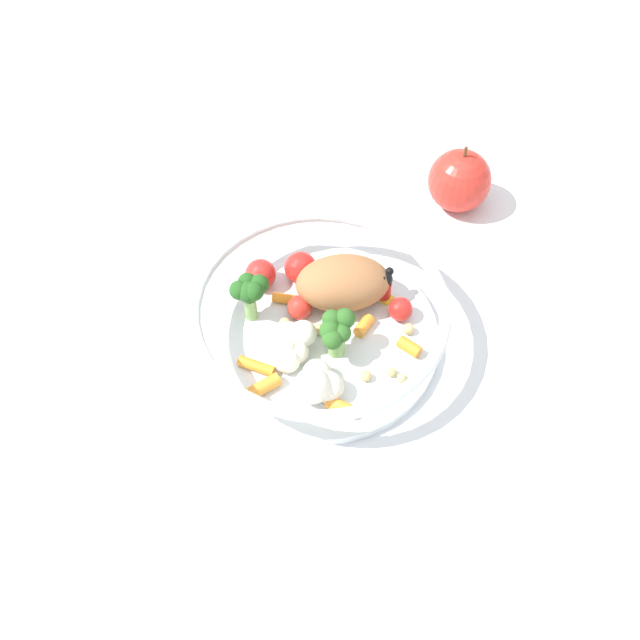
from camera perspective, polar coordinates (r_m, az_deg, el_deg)
name	(u,v)px	position (r m, az deg, el deg)	size (l,w,h in m)	color
ground_plane	(329,336)	(0.72, 0.71, -1.24)	(2.40, 2.40, 0.00)	white
food_container	(321,316)	(0.70, 0.05, 0.28)	(0.24, 0.24, 0.06)	white
loose_apple	(459,181)	(0.83, 10.86, 10.67)	(0.07, 0.07, 0.08)	red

